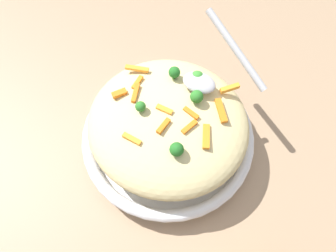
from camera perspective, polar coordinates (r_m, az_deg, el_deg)
The scene contains 21 objects.
ground_plane at distance 0.65m, azimuth 0.00°, elevation -3.03°, with size 2.40×2.40×0.00m, color #9E7F60.
serving_bowl at distance 0.63m, azimuth 0.00°, elevation -2.05°, with size 0.31×0.31×0.05m.
pasta_mound at distance 0.58m, azimuth 0.00°, elevation 0.38°, with size 0.27×0.27×0.08m, color #DBC689.
carrot_piece_0 at distance 0.58m, azimuth -5.09°, elevation 7.20°, with size 0.03×0.01×0.01m, color orange.
carrot_piece_1 at distance 0.56m, azimuth 8.79°, elevation 2.57°, with size 0.04×0.01×0.01m, color orange.
carrot_piece_2 at distance 0.53m, azimuth 6.36°, elevation -1.74°, with size 0.04×0.01×0.01m, color orange.
carrot_piece_3 at distance 0.57m, azimuth -8.32°, elevation 5.02°, with size 0.02×0.01×0.01m, color orange.
carrot_piece_4 at distance 0.57m, azimuth -5.42°, elevation 5.46°, with size 0.04×0.01×0.01m, color orange.
carrot_piece_5 at distance 0.55m, azimuth -0.58°, elevation 2.77°, with size 0.03×0.01×0.01m, color orange.
carrot_piece_6 at distance 0.53m, azimuth -0.76°, elevation -0.00°, with size 0.03×0.01×0.01m, color orange.
carrot_piece_7 at distance 0.58m, azimuth 10.21°, elevation 6.20°, with size 0.03×0.01×0.01m, color orange.
carrot_piece_8 at distance 0.54m, azimuth 3.84°, elevation 2.11°, with size 0.03×0.01×0.01m, color orange.
carrot_piece_9 at distance 0.60m, azimuth -5.17°, elevation 9.47°, with size 0.04×0.01×0.01m, color orange.
carrot_piece_10 at distance 0.53m, azimuth -6.01°, elevation -2.16°, with size 0.03×0.01×0.01m, color orange.
carrot_piece_11 at distance 0.53m, azimuth 3.55°, elevation -0.19°, with size 0.03×0.01×0.01m, color orange.
broccoli_floret_0 at distance 0.58m, azimuth 1.07°, elevation 8.87°, with size 0.02×0.02×0.03m.
broccoli_floret_1 at distance 0.55m, azimuth 4.78°, elevation 4.86°, with size 0.02×0.02×0.02m.
broccoli_floret_2 at distance 0.57m, azimuth 4.86°, elevation 8.00°, with size 0.02×0.02×0.03m.
broccoli_floret_3 at distance 0.51m, azimuth 1.45°, elevation -3.91°, with size 0.02×0.02×0.02m.
broccoli_floret_4 at distance 0.54m, azimuth -4.59°, elevation 3.22°, with size 0.02×0.02×0.02m.
serving_spoon at distance 0.57m, azimuth 7.41°, elevation 9.08°, with size 0.14×0.13×0.07m.
Camera 1 is at (-0.12, 0.25, 0.59)m, focal length 36.72 mm.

